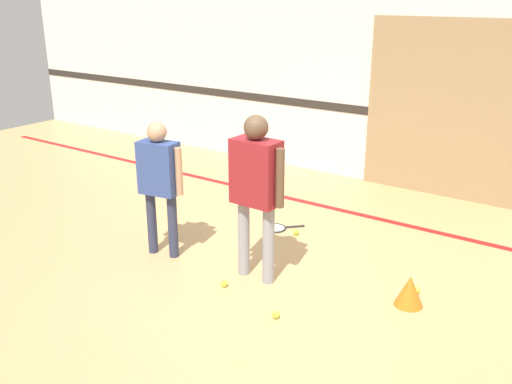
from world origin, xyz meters
TOP-DOWN VIEW (x-y plane):
  - ground_plane at (0.00, 0.00)m, footprint 16.00×16.00m
  - wall_back at (0.00, 3.47)m, footprint 16.00×0.07m
  - wall_panel at (0.47, 3.41)m, footprint 2.29×0.05m
  - floor_stripe at (0.00, 2.11)m, footprint 14.40×0.10m
  - person_instructor at (-0.24, 0.02)m, footprint 0.61×0.26m
  - person_student_left at (-1.34, -0.12)m, footprint 0.53×0.29m
  - racket_spare_on_floor at (-0.74, 1.14)m, footprint 0.46×0.46m
  - tennis_ball_near_instructor at (-0.38, -0.31)m, footprint 0.07×0.07m
  - tennis_ball_by_spare_racket at (-0.46, 1.12)m, footprint 0.07×0.07m
  - tennis_ball_stray_left at (1.15, 0.61)m, footprint 0.07×0.07m
  - tennis_ball_stray_right at (0.32, -0.49)m, footprint 0.07×0.07m
  - training_cone at (1.16, 0.37)m, footprint 0.26×0.26m

SIDE VIEW (x-z plane):
  - ground_plane at x=0.00m, z-range 0.00..0.00m
  - floor_stripe at x=0.00m, z-range 0.00..0.01m
  - racket_spare_on_floor at x=-0.74m, z-range -0.01..0.03m
  - tennis_ball_near_instructor at x=-0.38m, z-range 0.00..0.07m
  - tennis_ball_by_spare_racket at x=-0.46m, z-range 0.00..0.07m
  - tennis_ball_stray_left at x=1.15m, z-range 0.00..0.07m
  - tennis_ball_stray_right at x=0.32m, z-range 0.00..0.07m
  - training_cone at x=1.16m, z-range 0.00..0.29m
  - person_student_left at x=-1.34m, z-range 0.17..1.59m
  - person_instructor at x=-0.24m, z-range 0.19..1.79m
  - wall_panel at x=0.47m, z-range 0.00..2.33m
  - wall_back at x=0.00m, z-range 0.00..3.20m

